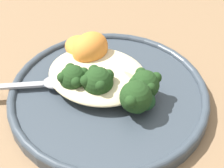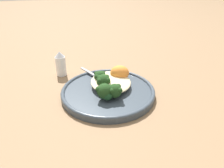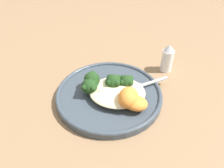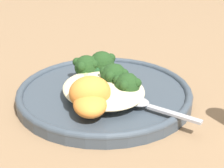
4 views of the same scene
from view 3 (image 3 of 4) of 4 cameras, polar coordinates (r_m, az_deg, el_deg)
ground_plane at (r=0.58m, az=-0.91°, el=-4.26°), size 4.00×4.00×0.00m
plate at (r=0.58m, az=-0.63°, el=-2.66°), size 0.28×0.28×0.02m
quinoa_mound at (r=0.56m, az=1.36°, el=-2.18°), size 0.14×0.12×0.02m
broccoli_stalk_0 at (r=0.57m, az=3.33°, el=-0.08°), size 0.06×0.09×0.04m
broccoli_stalk_1 at (r=0.57m, az=0.31°, el=0.11°), size 0.04×0.09×0.04m
broccoli_stalk_2 at (r=0.57m, az=-4.42°, el=0.34°), size 0.11×0.10×0.04m
broccoli_stalk_3 at (r=0.56m, az=-5.12°, el=-1.22°), size 0.09×0.05×0.04m
sweet_potato_chunk_0 at (r=0.52m, az=4.29°, el=-3.56°), size 0.06×0.07×0.05m
sweet_potato_chunk_1 at (r=0.52m, az=6.15°, el=-4.95°), size 0.07×0.06×0.03m
kale_tuft at (r=0.58m, az=-5.44°, el=0.18°), size 0.04×0.05×0.03m
spoon at (r=0.59m, az=7.45°, el=-0.36°), size 0.11×0.08×0.01m
salt_shaker at (r=0.68m, az=14.26°, el=6.57°), size 0.04×0.04×0.09m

